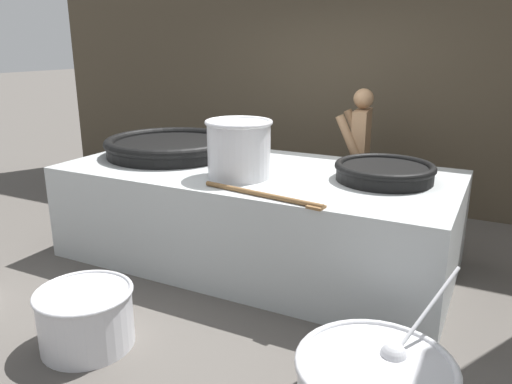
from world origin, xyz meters
TOP-DOWN VIEW (x-y plane):
  - ground_plane at (0.00, 0.00)m, footprint 60.00×60.00m
  - back_wall at (0.00, 2.32)m, footprint 9.08×0.24m
  - hearth_platform at (0.00, 0.00)m, footprint 3.66×1.74m
  - giant_wok_near at (-1.08, 0.14)m, footprint 1.38×1.38m
  - giant_wok_far at (1.17, 0.13)m, footprint 0.86×0.86m
  - stock_pot at (-0.00, -0.33)m, footprint 0.59×0.59m
  - stirring_paddle at (0.49, -0.78)m, footprint 1.08×0.22m
  - cook at (0.62, 1.35)m, footprint 0.39×0.60m
  - prep_bowl_vegetables at (1.58, -1.61)m, footprint 0.92×1.12m
  - prep_bowl_extra at (-0.38, -1.86)m, footprint 0.67×0.67m

SIDE VIEW (x-z plane):
  - ground_plane at x=0.00m, z-range 0.00..0.00m
  - prep_bowl_vegetables at x=1.58m, z-range -0.17..0.55m
  - prep_bowl_extra at x=-0.38m, z-range 0.02..0.44m
  - hearth_platform at x=0.00m, z-range 0.00..0.91m
  - cook at x=0.62m, z-range 0.06..1.64m
  - stirring_paddle at x=0.49m, z-range 0.91..0.95m
  - giant_wok_far at x=1.17m, z-range 0.92..1.07m
  - giant_wok_near at x=-1.08m, z-range 0.91..1.11m
  - stock_pot at x=0.00m, z-range 0.92..1.42m
  - back_wall at x=0.00m, z-range 0.00..4.27m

